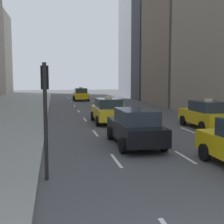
% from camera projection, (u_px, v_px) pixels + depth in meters
% --- Properties ---
extents(sidewalk_left, '(8.00, 66.00, 0.15)m').
position_uv_depth(sidewalk_left, '(5.00, 111.00, 29.18)').
color(sidewalk_left, gray).
rests_on(sidewalk_left, ground).
extents(lane_markings, '(5.72, 56.00, 0.01)m').
position_uv_depth(lane_markings, '(114.00, 114.00, 27.04)').
color(lane_markings, white).
rests_on(lane_markings, ground).
extents(taxi_lead, '(2.02, 4.40, 1.87)m').
position_uv_depth(taxi_lead, '(108.00, 110.00, 21.69)').
color(taxi_lead, yellow).
rests_on(taxi_lead, ground).
extents(taxi_second, '(2.02, 4.40, 1.87)m').
position_uv_depth(taxi_second, '(81.00, 94.00, 43.20)').
color(taxi_second, yellow).
rests_on(taxi_second, ground).
extents(taxi_fourth, '(2.02, 4.40, 1.87)m').
position_uv_depth(taxi_fourth, '(206.00, 114.00, 19.31)').
color(taxi_fourth, yellow).
rests_on(taxi_fourth, ground).
extents(sedan_black_near, '(2.02, 4.78, 1.72)m').
position_uv_depth(sedan_black_near, '(135.00, 127.00, 14.46)').
color(sedan_black_near, black).
rests_on(sedan_black_near, ground).
extents(traffic_light_pole, '(0.24, 0.42, 3.60)m').
position_uv_depth(traffic_light_pole, '(45.00, 102.00, 9.47)').
color(traffic_light_pole, black).
rests_on(traffic_light_pole, ground).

